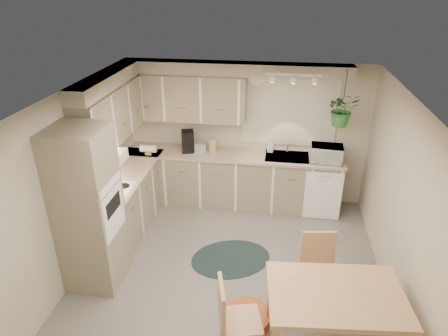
{
  "coord_description": "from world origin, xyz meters",
  "views": [
    {
      "loc": [
        0.53,
        -4.2,
        3.61
      ],
      "look_at": [
        -0.16,
        0.55,
        1.28
      ],
      "focal_mm": 32.0,
      "sensor_mm": 36.0,
      "label": 1
    }
  ],
  "objects": [
    {
      "name": "sink",
      "position": [
        0.7,
        1.8,
        0.9
      ],
      "size": [
        0.7,
        0.48,
        0.1
      ],
      "primitive_type": "cube",
      "color": "#ADB0B5",
      "rests_on": "counter_back"
    },
    {
      "name": "wall_clock",
      "position": [
        0.15,
        2.07,
        2.18
      ],
      "size": [
        0.3,
        0.03,
        0.3
      ],
      "primitive_type": "cylinder",
      "rotation": [
        1.57,
        0.0,
        0.0
      ],
      "color": "#ECC653",
      "rests_on": "wall_back"
    },
    {
      "name": "dishwasher_front",
      "position": [
        1.3,
        1.49,
        0.42
      ],
      "size": [
        0.58,
        0.02,
        0.83
      ],
      "primitive_type": "cube",
      "color": "white",
      "rests_on": "base_cab_back"
    },
    {
      "name": "upper_cab_left",
      "position": [
        -1.82,
        1.0,
        1.83
      ],
      "size": [
        0.35,
        2.0,
        0.75
      ],
      "primitive_type": "cube",
      "color": "gray",
      "rests_on": "wall_left"
    },
    {
      "name": "coffee_maker",
      "position": [
        -0.95,
        1.8,
        1.12
      ],
      "size": [
        0.25,
        0.29,
        0.35
      ],
      "primitive_type": "cube",
      "rotation": [
        0.0,
        0.0,
        0.26
      ],
      "color": "black",
      "rests_on": "counter_back"
    },
    {
      "name": "chair_back",
      "position": [
        1.12,
        -0.43,
        0.46
      ],
      "size": [
        0.49,
        0.49,
        0.92
      ],
      "primitive_type": "cube",
      "rotation": [
        0.0,
        0.0,
        3.3
      ],
      "color": "tan",
      "rests_on": "floor"
    },
    {
      "name": "range_hood",
      "position": [
        -1.7,
        0.3,
        1.4
      ],
      "size": [
        0.4,
        0.6,
        0.14
      ],
      "primitive_type": "cube",
      "color": "white",
      "rests_on": "upper_cab_left"
    },
    {
      "name": "toaster",
      "position": [
        -0.76,
        1.82,
        1.02
      ],
      "size": [
        0.26,
        0.16,
        0.15
      ],
      "primitive_type": "cube",
      "rotation": [
        0.0,
        0.0,
        0.08
      ],
      "color": "#ADB0B5",
      "rests_on": "counter_back"
    },
    {
      "name": "counter_back",
      "position": [
        -0.2,
        1.79,
        0.92
      ],
      "size": [
        3.64,
        0.64,
        0.04
      ],
      "primitive_type": "cube",
      "color": "tan",
      "rests_on": "base_cab_back"
    },
    {
      "name": "wall_back",
      "position": [
        0.0,
        2.1,
        1.2
      ],
      "size": [
        4.0,
        0.04,
        2.4
      ],
      "primitive_type": "cube",
      "color": "#B7AF97",
      "rests_on": "floor"
    },
    {
      "name": "base_cab_left",
      "position": [
        -1.7,
        0.88,
        0.45
      ],
      "size": [
        0.6,
        1.85,
        0.9
      ],
      "primitive_type": "cube",
      "color": "gray",
      "rests_on": "floor"
    },
    {
      "name": "ceiling",
      "position": [
        0.0,
        0.0,
        2.4
      ],
      "size": [
        4.2,
        4.2,
        0.0
      ],
      "primitive_type": "plane",
      "color": "white",
      "rests_on": "wall_back"
    },
    {
      "name": "wall_front",
      "position": [
        0.0,
        -2.1,
        1.2
      ],
      "size": [
        4.0,
        0.04,
        2.4
      ],
      "primitive_type": "cube",
      "color": "#B7AF97",
      "rests_on": "floor"
    },
    {
      "name": "wall_left",
      "position": [
        -2.0,
        0.0,
        1.2
      ],
      "size": [
        0.04,
        4.2,
        2.4
      ],
      "primitive_type": "cube",
      "color": "#B7AF97",
      "rests_on": "floor"
    },
    {
      "name": "counter_left",
      "position": [
        -1.69,
        0.88,
        0.92
      ],
      "size": [
        0.64,
        1.89,
        0.04
      ],
      "primitive_type": "cube",
      "color": "tan",
      "rests_on": "base_cab_left"
    },
    {
      "name": "upper_cab_back",
      "position": [
        -1.0,
        1.93,
        1.83
      ],
      "size": [
        2.0,
        0.35,
        0.75
      ],
      "primitive_type": "cube",
      "color": "gray",
      "rests_on": "wall_back"
    },
    {
      "name": "base_cab_back",
      "position": [
        -0.2,
        1.8,
        0.45
      ],
      "size": [
        3.6,
        0.6,
        0.9
      ],
      "primitive_type": "cube",
      "color": "gray",
      "rests_on": "floor"
    },
    {
      "name": "dining_table",
      "position": [
        1.19,
        -1.13,
        0.42
      ],
      "size": [
        1.4,
        1.0,
        0.83
      ],
      "primitive_type": "cube",
      "rotation": [
        0.0,
        0.0,
        0.09
      ],
      "color": "tan",
      "rests_on": "floor"
    },
    {
      "name": "wall_oven_face",
      "position": [
        -1.35,
        -0.38,
        1.05
      ],
      "size": [
        0.02,
        0.56,
        0.58
      ],
      "primitive_type": "cube",
      "color": "white",
      "rests_on": "oven_stack"
    },
    {
      "name": "window_frame",
      "position": [
        0.7,
        2.08,
        1.6
      ],
      "size": [
        1.5,
        0.02,
        1.1
      ],
      "primitive_type": "cube",
      "color": "silver",
      "rests_on": "wall_back"
    },
    {
      "name": "window_blinds",
      "position": [
        0.7,
        2.07,
        1.6
      ],
      "size": [
        1.4,
        0.02,
        1.0
      ],
      "primitive_type": "cube",
      "color": "beige",
      "rests_on": "wall_back"
    },
    {
      "name": "pet_bed",
      "position": [
        0.3,
        -0.84,
        0.06
      ],
      "size": [
        0.71,
        0.71,
        0.13
      ],
      "primitive_type": "cylinder",
      "rotation": [
        0.0,
        0.0,
        -0.35
      ],
      "color": "#B55624",
      "rests_on": "floor"
    },
    {
      "name": "wall_right",
      "position": [
        2.0,
        0.0,
        1.2
      ],
      "size": [
        0.04,
        4.2,
        2.4
      ],
      "primitive_type": "cube",
      "color": "#B7AF97",
      "rests_on": "floor"
    },
    {
      "name": "chair_left",
      "position": [
        0.28,
        -1.24,
        0.46
      ],
      "size": [
        0.52,
        0.52,
        0.92
      ],
      "primitive_type": "cube",
      "rotation": [
        0.0,
        0.0,
        -1.32
      ],
      "color": "tan",
      "rests_on": "floor"
    },
    {
      "name": "soffit_left",
      "position": [
        -1.85,
        1.0,
        2.3
      ],
      "size": [
        0.3,
        2.0,
        0.2
      ],
      "primitive_type": "cube",
      "color": "#B7AF97",
      "rests_on": "wall_left"
    },
    {
      "name": "cooktop",
      "position": [
        -1.68,
        0.3,
        0.94
      ],
      "size": [
        0.52,
        0.58,
        0.02
      ],
      "primitive_type": "cube",
      "color": "white",
      "rests_on": "counter_left"
    },
    {
      "name": "floor",
      "position": [
        0.0,
        0.0,
        0.0
      ],
      "size": [
        4.2,
        4.2,
        0.0
      ],
      "primitive_type": "plane",
      "color": "slate",
      "rests_on": "ground"
    },
    {
      "name": "microwave",
      "position": [
        1.31,
        1.7,
        1.11
      ],
      "size": [
        0.5,
        0.3,
        0.33
      ],
      "primitive_type": "imported",
      "rotation": [
        0.0,
        0.0,
        -0.05
      ],
      "color": "white",
      "rests_on": "counter_back"
    },
    {
      "name": "hanging_plant",
      "position": [
        1.46,
        1.7,
        1.75
      ],
      "size": [
        0.58,
        0.62,
        0.4
      ],
      "primitive_type": "imported",
      "rotation": [
        0.0,
        0.0,
        0.27
      ],
      "color": "#2F6D2B",
      "rests_on": "ceiling"
    },
    {
      "name": "braided_rug",
      "position": [
        -0.02,
        0.26,
        0.01
      ],
      "size": [
        1.36,
        1.21,
        0.01
      ],
      "primitive_type": "ellipsoid",
      "rotation": [
        0.0,
        0.0,
        0.39
      ],
      "color": "black",
      "rests_on": "floor"
    },
    {
      "name": "soap_bottle",
      "position": [
        0.42,
        1.95,
        0.99
      ],
      "size": [
        0.11,
        0.21,
        0.09
      ],
      "primitive_type": "imported",
      "rotation": [
        0.0,
        0.0,
        -0.12
      ],
      "color": "white",
      "rests_on": "counter_back"
    },
    {
      "name": "knife_block",
      "position": [
        -0.53,
        1.85,
        1.05
      ],
      "size": [
        0.11,
        0.11,
        0.22
      ],
      "primitive_type": "cube",
      "rotation": [
        0.0,
        0.0,
        0.1
      ],
      "color": "tan",
      "rests_on": "counter_back"
    },
    {
      "name": "oven_stack",
      "position": [
        -1.68,
        -0.38,
        1.05
      ],
      "size": [
        0.65,
        0.65,
        2.1
      ],
      "primitive_type": "cube",
      "color": "gray",
      "rests_on": "floor"
    },
    {
      "name": "soffit_back",
      "position": [
        -0.2,
        1.95,
        2.3
      ],
      "size": [
        3.6,
        0.3,
        0.2
      ],
      "primitive_type": "cube",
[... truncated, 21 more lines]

